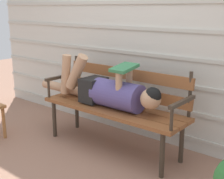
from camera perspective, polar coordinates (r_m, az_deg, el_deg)
ground_plane at (r=3.15m, az=-2.34°, el=-11.80°), size 12.00×12.00×0.00m
house_siding at (r=3.37m, az=5.49°, el=11.10°), size 4.89×0.08×2.39m
park_bench at (r=3.15m, az=0.78°, el=-2.18°), size 1.57×0.46×0.86m
reclining_person at (r=3.11m, az=-0.86°, el=-0.20°), size 1.67×0.27×0.51m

